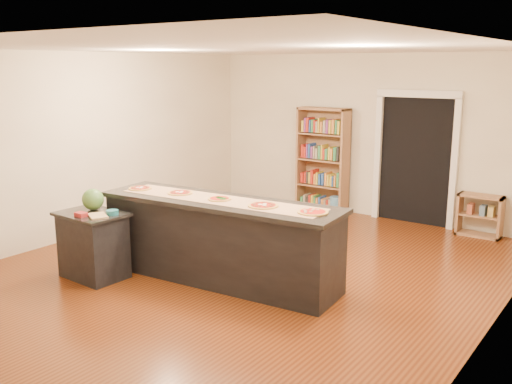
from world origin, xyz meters
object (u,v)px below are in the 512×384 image
Objects in this scene: bookshelf at (323,160)px; watermelon at (93,199)px; kitchen_island at (220,240)px; side_counter at (93,245)px; low_shelf at (480,215)px; waste_bin at (336,205)px.

bookshelf is 6.95× the size of watermelon.
kitchen_island is 3.68× the size of side_counter.
watermelon is (-3.54, -4.51, 0.63)m from low_shelf.
side_counter is 3.11× the size of watermelon.
low_shelf is at bearing 0.52° from bookshelf.
watermelon is at bearing -158.53° from kitchen_island.
bookshelf is at bearing 84.26° from side_counter.
low_shelf is 5.76m from watermelon.
kitchen_island is at bearing -84.46° from waste_bin.
side_counter reaches higher than waste_bin.
side_counter is 4.67m from bookshelf.
waste_bin is (-2.45, -0.08, -0.17)m from low_shelf.
kitchen_island is 9.86× the size of waste_bin.
watermelon reaches higher than side_counter.
side_counter is 0.56m from watermelon.
bookshelf is 4.55m from watermelon.
watermelon is (-0.77, -4.48, 0.03)m from bookshelf.
watermelon is (-1.45, -0.72, 0.45)m from kitchen_island.
side_counter is at bearing -153.36° from kitchen_island.
watermelon is at bearing -103.80° from waste_bin.
low_shelf is 2.45m from waste_bin.
bookshelf reaches higher than waste_bin.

